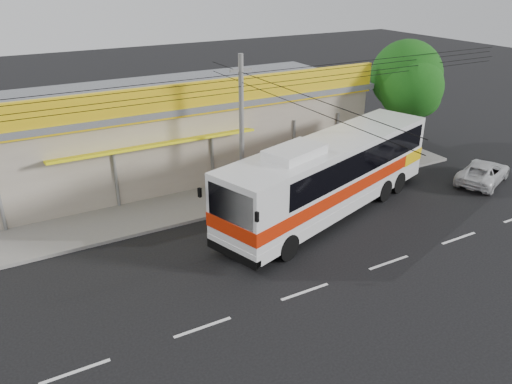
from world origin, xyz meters
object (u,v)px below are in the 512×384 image
(coach_bus, at_px, (333,170))
(utility_pole, at_px, (241,82))
(white_car, at_px, (483,172))
(tree_near, at_px, (413,90))
(tree_far, at_px, (408,78))

(coach_bus, height_order, utility_pole, utility_pole)
(white_car, xyz_separation_m, tree_near, (-0.81, 4.99, 3.59))
(white_car, height_order, utility_pole, utility_pole)
(utility_pole, xyz_separation_m, tree_far, (11.95, 1.51, -1.26))
(coach_bus, relative_size, tree_near, 2.12)
(tree_far, bearing_deg, tree_near, -112.08)
(white_car, height_order, tree_near, tree_near)
(utility_pole, xyz_separation_m, tree_near, (11.66, 0.78, -1.77))
(utility_pole, height_order, tree_near, utility_pole)
(coach_bus, bearing_deg, white_car, -24.89)
(tree_near, bearing_deg, white_car, -80.75)
(white_car, relative_size, tree_far, 0.60)
(coach_bus, xyz_separation_m, tree_near, (8.53, 3.86, 2.05))
(white_car, relative_size, tree_near, 0.68)
(utility_pole, distance_m, tree_near, 11.81)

